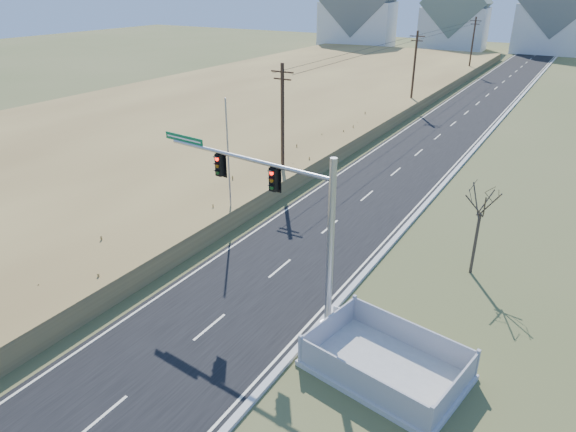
% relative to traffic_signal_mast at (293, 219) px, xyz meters
% --- Properties ---
extents(ground, '(260.00, 260.00, 0.00)m').
position_rel_traffic_signal_mast_xyz_m(ground, '(-2.59, -0.94, -4.81)').
color(ground, '#4B5428').
rests_on(ground, ground).
extents(road, '(8.00, 180.00, 0.06)m').
position_rel_traffic_signal_mast_xyz_m(road, '(-2.59, 49.06, -4.78)').
color(road, black).
rests_on(road, ground).
extents(curb, '(0.30, 180.00, 0.18)m').
position_rel_traffic_signal_mast_xyz_m(curb, '(1.56, 49.06, -4.72)').
color(curb, '#B2AFA8').
rests_on(curb, ground).
extents(reed_marsh, '(38.00, 110.00, 1.30)m').
position_rel_traffic_signal_mast_xyz_m(reed_marsh, '(-26.59, 39.06, -4.16)').
color(reed_marsh, tan).
rests_on(reed_marsh, ground).
extents(utility_pole_near, '(1.80, 0.26, 9.00)m').
position_rel_traffic_signal_mast_xyz_m(utility_pole_near, '(-9.09, 14.06, -0.13)').
color(utility_pole_near, '#422D1E').
rests_on(utility_pole_near, ground).
extents(utility_pole_mid, '(1.80, 0.26, 9.00)m').
position_rel_traffic_signal_mast_xyz_m(utility_pole_mid, '(-9.09, 44.06, -0.13)').
color(utility_pole_mid, '#422D1E').
rests_on(utility_pole_mid, ground).
extents(utility_pole_far, '(1.80, 0.26, 9.00)m').
position_rel_traffic_signal_mast_xyz_m(utility_pole_far, '(-9.09, 74.06, -0.13)').
color(utility_pole_far, '#422D1E').
rests_on(utility_pole_far, ground).
extents(condo_nw, '(17.69, 13.38, 19.05)m').
position_rel_traffic_signal_mast_xyz_m(condo_nw, '(-40.59, 99.06, 2.89)').
color(condo_nw, white).
rests_on(condo_nw, ground).
extents(condo_nnw, '(14.93, 11.17, 17.03)m').
position_rel_traffic_signal_mast_xyz_m(condo_nnw, '(-20.59, 107.06, 2.12)').
color(condo_nnw, white).
rests_on(condo_nnw, ground).
extents(condo_n, '(15.27, 10.20, 18.54)m').
position_rel_traffic_signal_mast_xyz_m(condo_n, '(-0.59, 111.06, 2.80)').
color(condo_n, white).
rests_on(condo_n, ground).
extents(traffic_signal_mast, '(9.95, 1.36, 7.95)m').
position_rel_traffic_signal_mast_xyz_m(traffic_signal_mast, '(0.00, 0.00, 0.00)').
color(traffic_signal_mast, '#9EA0A5').
rests_on(traffic_signal_mast, ground).
extents(fence_enclosure, '(6.57, 5.05, 1.35)m').
position_rel_traffic_signal_mast_xyz_m(fence_enclosure, '(5.20, -1.62, -4.54)').
color(fence_enclosure, '#B7B5AD').
rests_on(fence_enclosure, ground).
extents(open_sign, '(0.56, 0.07, 0.69)m').
position_rel_traffic_signal_mast_xyz_m(open_sign, '(2.12, 0.53, -4.45)').
color(open_sign, white).
rests_on(open_sign, ground).
extents(flagpole, '(0.36, 0.36, 8.07)m').
position_rel_traffic_signal_mast_xyz_m(flagpole, '(-8.14, 6.21, -1.59)').
color(flagpole, '#B7B5AD').
rests_on(flagpole, ground).
extents(bare_tree, '(1.97, 1.97, 5.23)m').
position_rel_traffic_signal_mast_xyz_m(bare_tree, '(6.31, 7.98, -0.59)').
color(bare_tree, '#4C3F33').
rests_on(bare_tree, ground).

